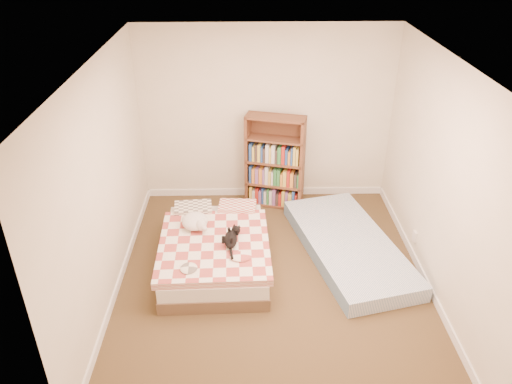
{
  "coord_description": "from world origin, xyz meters",
  "views": [
    {
      "loc": [
        -0.29,
        -4.53,
        3.7
      ],
      "look_at": [
        -0.18,
        0.3,
        0.99
      ],
      "focal_mm": 35.0,
      "sensor_mm": 36.0,
      "label": 1
    }
  ],
  "objects_px": {
    "bookshelf": "(274,172)",
    "floor_mattress": "(348,246)",
    "bed": "(215,249)",
    "black_cat": "(231,238)",
    "white_dog": "(196,221)"
  },
  "relations": [
    {
      "from": "bookshelf",
      "to": "floor_mattress",
      "type": "relative_size",
      "value": 0.62
    },
    {
      "from": "bookshelf",
      "to": "bed",
      "type": "bearing_deg",
      "value": -103.63
    },
    {
      "from": "black_cat",
      "to": "white_dog",
      "type": "distance_m",
      "value": 0.53
    },
    {
      "from": "floor_mattress",
      "to": "white_dog",
      "type": "distance_m",
      "value": 1.91
    },
    {
      "from": "bed",
      "to": "bookshelf",
      "type": "bearing_deg",
      "value": 59.6
    },
    {
      "from": "bookshelf",
      "to": "black_cat",
      "type": "xyz_separation_m",
      "value": [
        -0.58,
        -1.56,
        -0.04
      ]
    },
    {
      "from": "bed",
      "to": "floor_mattress",
      "type": "xyz_separation_m",
      "value": [
        1.64,
        0.18,
        -0.11
      ]
    },
    {
      "from": "bed",
      "to": "black_cat",
      "type": "distance_m",
      "value": 0.36
    },
    {
      "from": "bed",
      "to": "white_dog",
      "type": "relative_size",
      "value": 4.57
    },
    {
      "from": "black_cat",
      "to": "white_dog",
      "type": "relative_size",
      "value": 1.49
    },
    {
      "from": "white_dog",
      "to": "floor_mattress",
      "type": "bearing_deg",
      "value": 7.22
    },
    {
      "from": "bed",
      "to": "white_dog",
      "type": "distance_m",
      "value": 0.4
    },
    {
      "from": "bookshelf",
      "to": "white_dog",
      "type": "bearing_deg",
      "value": -113.65
    },
    {
      "from": "bookshelf",
      "to": "white_dog",
      "type": "height_order",
      "value": "bookshelf"
    },
    {
      "from": "black_cat",
      "to": "bed",
      "type": "bearing_deg",
      "value": 162.34
    }
  ]
}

